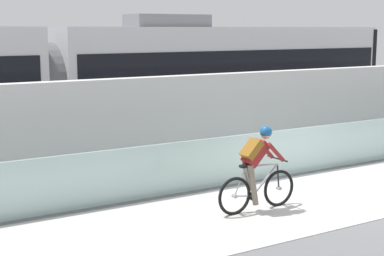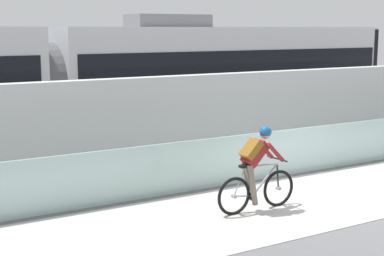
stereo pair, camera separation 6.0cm
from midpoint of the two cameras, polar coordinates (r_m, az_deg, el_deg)
ground_plane at (r=12.81m, az=14.04°, el=-6.18°), size 200.00×200.00×0.00m
bike_path_deck at (r=12.81m, az=14.04°, el=-6.16°), size 32.00×3.20×0.01m
glass_parapet at (r=13.99m, az=8.74°, el=-2.39°), size 32.00×0.05×1.08m
concrete_barrier_wall at (r=15.28m, az=4.46°, el=1.00°), size 32.00×0.36×2.30m
tram_rail_near at (r=17.52m, az=-0.35°, el=-1.67°), size 32.00×0.08×0.01m
tram_rail_far at (r=18.74m, az=-2.61°, el=-0.94°), size 32.00×0.08×0.01m
tram at (r=16.26m, az=-13.90°, el=3.91°), size 22.56×2.54×3.81m
cyclist_on_bike at (r=11.20m, az=6.39°, el=-3.98°), size 1.77×0.58×1.61m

